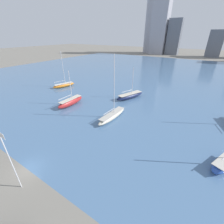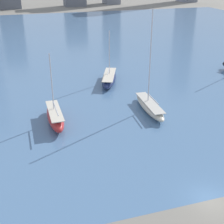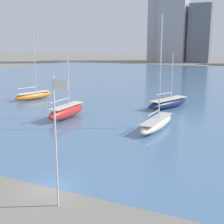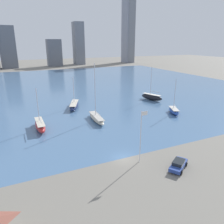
{
  "view_description": "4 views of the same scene",
  "coord_description": "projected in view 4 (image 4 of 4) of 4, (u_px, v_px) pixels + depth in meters",
  "views": [
    {
      "loc": [
        20.17,
        -6.92,
        18.98
      ],
      "look_at": [
        3.5,
        19.24,
        2.78
      ],
      "focal_mm": 24.0,
      "sensor_mm": 36.0,
      "label": 1
    },
    {
      "loc": [
        -16.14,
        -19.95,
        20.55
      ],
      "look_at": [
        -6.28,
        12.04,
        4.93
      ],
      "focal_mm": 50.0,
      "sensor_mm": 36.0,
      "label": 2
    },
    {
      "loc": [
        14.5,
        -19.4,
        11.82
      ],
      "look_at": [
        -2.21,
        16.46,
        2.84
      ],
      "focal_mm": 50.0,
      "sensor_mm": 36.0,
      "label": 3
    },
    {
      "loc": [
        -16.79,
        -31.55,
        20.55
      ],
      "look_at": [
        3.8,
        13.43,
        4.53
      ],
      "focal_mm": 35.0,
      "sensor_mm": 36.0,
      "label": 4
    }
  ],
  "objects": [
    {
      "name": "flag_pole",
      "position": [
        141.0,
        135.0,
        37.64
      ],
      "size": [
        1.24,
        0.14,
        9.54
      ],
      "color": "silver",
      "rests_on": "ground_plane"
    },
    {
      "name": "distant_city_skyline",
      "position": [
        42.0,
        33.0,
        181.31
      ],
      "size": [
        146.24,
        20.42,
        71.05
      ],
      "color": "#A8A8B2",
      "rests_on": "ground_plane"
    },
    {
      "name": "parked_sedan_blue",
      "position": [
        178.0,
        164.0,
        36.81
      ],
      "size": [
        5.05,
        4.18,
        1.5
      ],
      "rotation": [
        0.0,
        0.0,
        -1.0
      ],
      "color": "#284293",
      "rests_on": "ground_plane"
    },
    {
      "name": "ground_plane",
      "position": [
        124.0,
        158.0,
        40.27
      ],
      "size": [
        500.0,
        500.0,
        0.0
      ],
      "primitive_type": "plane",
      "color": "gray"
    },
    {
      "name": "sailboat_navy",
      "position": [
        74.0,
        105.0,
        70.65
      ],
      "size": [
        6.37,
        10.95,
        9.86
      ],
      "rotation": [
        0.0,
        0.0,
        -0.38
      ],
      "color": "#19234C",
      "rests_on": "harbor_water"
    },
    {
      "name": "sailboat_red",
      "position": [
        40.0,
        125.0,
        53.16
      ],
      "size": [
        2.13,
        9.26,
        10.12
      ],
      "rotation": [
        0.0,
        0.0,
        0.0
      ],
      "color": "#B72828",
      "rests_on": "harbor_water"
    },
    {
      "name": "sailboat_blue",
      "position": [
        174.0,
        111.0,
        65.23
      ],
      "size": [
        4.76,
        7.11,
        10.36
      ],
      "rotation": [
        0.0,
        0.0,
        -0.42
      ],
      "color": "#284CA8",
      "rests_on": "harbor_water"
    },
    {
      "name": "sailboat_black",
      "position": [
        152.0,
        97.0,
        80.0
      ],
      "size": [
        5.06,
        8.79,
        12.05
      ],
      "rotation": [
        0.0,
        0.0,
        0.38
      ],
      "color": "black",
      "rests_on": "harbor_water"
    },
    {
      "name": "harbor_water",
      "position": [
        54.0,
        88.0,
        100.82
      ],
      "size": [
        180.0,
        140.0,
        0.0
      ],
      "color": "#4C7099",
      "rests_on": "ground_plane"
    },
    {
      "name": "sailboat_cream",
      "position": [
        97.0,
        118.0,
        59.01
      ],
      "size": [
        2.68,
        10.79,
        15.32
      ],
      "rotation": [
        0.0,
        0.0,
        -0.05
      ],
      "color": "beige",
      "rests_on": "harbor_water"
    }
  ]
}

